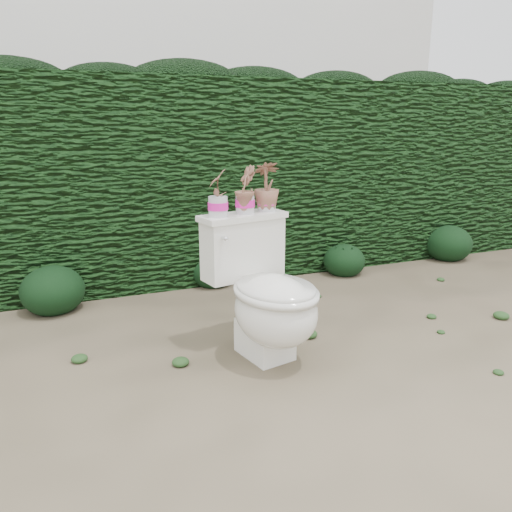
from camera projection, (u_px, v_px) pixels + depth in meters
name	position (u px, v px, depth m)	size (l,w,h in m)	color
ground	(265.00, 340.00, 3.01)	(60.00, 60.00, 0.00)	#7D6F56
hedge	(192.00, 179.00, 4.23)	(8.00, 1.00, 1.60)	#194115
house_wall	(156.00, 75.00, 8.08)	(8.00, 3.50, 4.00)	silver
toilet	(267.00, 297.00, 2.71)	(0.58, 0.76, 0.78)	white
potted_plant_left	(218.00, 194.00, 2.67)	(0.13, 0.09, 0.24)	#316C21
potted_plant_center	(245.00, 191.00, 2.77)	(0.14, 0.11, 0.25)	#316C21
potted_plant_right	(267.00, 188.00, 2.84)	(0.15, 0.15, 0.27)	#316C21
liriope_clump_1	(52.00, 287.00, 3.44)	(0.43, 0.43, 0.35)	black
liriope_clump_2	(213.00, 268.00, 3.99)	(0.35, 0.35, 0.28)	black
liriope_clump_3	(344.00, 258.00, 4.29)	(0.36, 0.36, 0.29)	black
liriope_clump_4	(448.00, 241.00, 4.75)	(0.44, 0.44, 0.35)	black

